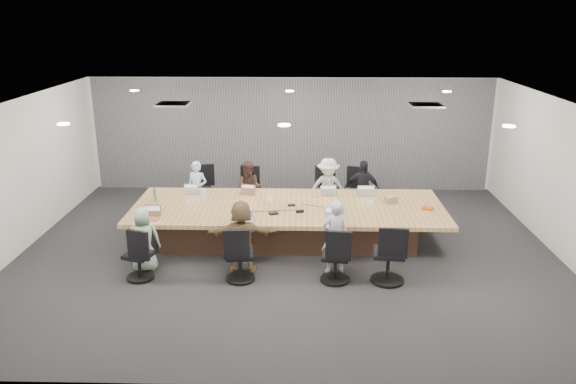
{
  "coord_description": "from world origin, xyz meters",
  "views": [
    {
      "loc": [
        0.25,
        -9.74,
        4.33
      ],
      "look_at": [
        0.0,
        0.4,
        1.05
      ],
      "focal_mm": 35.0,
      "sensor_mm": 36.0,
      "label": 1
    }
  ],
  "objects_px": {
    "chair_4": "(139,259)",
    "laptop_5": "(245,219)",
    "canvas_bag": "(391,200)",
    "person_3": "(362,189)",
    "snack_packet": "(427,208)",
    "chair_1": "(252,194)",
    "bottle_clear": "(204,195)",
    "person_2": "(328,188)",
    "person_6": "(335,237)",
    "mug_brown": "(148,207)",
    "chair_5": "(240,259)",
    "laptop_4": "(151,219)",
    "person_0": "(197,189)",
    "person_5": "(242,236)",
    "stapler": "(300,211)",
    "laptop_1": "(248,192)",
    "chair_2": "(327,194)",
    "chair_7": "(388,258)",
    "person_1": "(250,190)",
    "laptop_2": "(329,193)",
    "bottle_green_right": "(340,208)",
    "person_4": "(144,239)",
    "chair_0": "(201,193)",
    "chair_6": "(335,260)",
    "chair_3": "(360,195)",
    "laptop_0": "(192,192)",
    "laptop_3": "(365,193)",
    "laptop_6": "(333,220)",
    "conference_table": "(288,222)",
    "bottle_green_left": "(155,195)"
  },
  "relations": [
    {
      "from": "person_2",
      "to": "person_0",
      "type": "bearing_deg",
      "value": 177.08
    },
    {
      "from": "snack_packet",
      "to": "person_0",
      "type": "bearing_deg",
      "value": 162.13
    },
    {
      "from": "chair_7",
      "to": "bottle_clear",
      "type": "xyz_separation_m",
      "value": [
        -3.38,
        1.94,
        0.42
      ]
    },
    {
      "from": "chair_4",
      "to": "chair_1",
      "type": "bearing_deg",
      "value": 84.08
    },
    {
      "from": "chair_0",
      "to": "laptop_3",
      "type": "bearing_deg",
      "value": 151.1
    },
    {
      "from": "laptop_5",
      "to": "chair_7",
      "type": "bearing_deg",
      "value": -9.2
    },
    {
      "from": "person_0",
      "to": "person_1",
      "type": "bearing_deg",
      "value": 13.92
    },
    {
      "from": "person_5",
      "to": "mug_brown",
      "type": "relative_size",
      "value": 13.04
    },
    {
      "from": "chair_3",
      "to": "person_3",
      "type": "distance_m",
      "value": 0.43
    },
    {
      "from": "laptop_5",
      "to": "snack_packet",
      "type": "xyz_separation_m",
      "value": [
        3.41,
        0.65,
        0.01
      ]
    },
    {
      "from": "person_4",
      "to": "chair_7",
      "type": "bearing_deg",
      "value": 161.57
    },
    {
      "from": "bottle_green_right",
      "to": "canvas_bag",
      "type": "distance_m",
      "value": 1.27
    },
    {
      "from": "laptop_0",
      "to": "person_6",
      "type": "distance_m",
      "value": 3.57
    },
    {
      "from": "person_6",
      "to": "mug_brown",
      "type": "bearing_deg",
      "value": -31.61
    },
    {
      "from": "stapler",
      "to": "bottle_green_right",
      "type": "bearing_deg",
      "value": -24.33
    },
    {
      "from": "chair_1",
      "to": "bottle_clear",
      "type": "distance_m",
      "value": 1.73
    },
    {
      "from": "chair_0",
      "to": "laptop_1",
      "type": "bearing_deg",
      "value": 127.24
    },
    {
      "from": "person_2",
      "to": "person_5",
      "type": "bearing_deg",
      "value": -123.46
    },
    {
      "from": "chair_3",
      "to": "bottle_green_left",
      "type": "height_order",
      "value": "bottle_green_left"
    },
    {
      "from": "chair_4",
      "to": "person_3",
      "type": "height_order",
      "value": "person_3"
    },
    {
      "from": "person_0",
      "to": "laptop_0",
      "type": "distance_m",
      "value": 0.56
    },
    {
      "from": "person_3",
      "to": "laptop_6",
      "type": "height_order",
      "value": "person_3"
    },
    {
      "from": "canvas_bag",
      "to": "person_3",
      "type": "bearing_deg",
      "value": 111.5
    },
    {
      "from": "chair_2",
      "to": "bottle_green_left",
      "type": "height_order",
      "value": "bottle_green_left"
    },
    {
      "from": "chair_5",
      "to": "laptop_4",
      "type": "bearing_deg",
      "value": 146.34
    },
    {
      "from": "laptop_1",
      "to": "chair_0",
      "type": "bearing_deg",
      "value": -25.86
    },
    {
      "from": "chair_4",
      "to": "chair_5",
      "type": "distance_m",
      "value": 1.7
    },
    {
      "from": "person_1",
      "to": "person_4",
      "type": "relative_size",
      "value": 1.09
    },
    {
      "from": "stapler",
      "to": "snack_packet",
      "type": "height_order",
      "value": "stapler"
    },
    {
      "from": "chair_6",
      "to": "person_1",
      "type": "bearing_deg",
      "value": 125.88
    },
    {
      "from": "chair_6",
      "to": "laptop_5",
      "type": "distance_m",
      "value": 1.87
    },
    {
      "from": "chair_2",
      "to": "laptop_2",
      "type": "distance_m",
      "value": 0.96
    },
    {
      "from": "chair_7",
      "to": "person_2",
      "type": "distance_m",
      "value": 3.18
    },
    {
      "from": "bottle_clear",
      "to": "chair_2",
      "type": "bearing_deg",
      "value": 30.35
    },
    {
      "from": "bottle_green_right",
      "to": "snack_packet",
      "type": "bearing_deg",
      "value": 11.48
    },
    {
      "from": "chair_4",
      "to": "mug_brown",
      "type": "xyz_separation_m",
      "value": [
        -0.18,
        1.42,
        0.43
      ]
    },
    {
      "from": "chair_0",
      "to": "person_6",
      "type": "distance_m",
      "value": 4.18
    },
    {
      "from": "chair_1",
      "to": "laptop_6",
      "type": "xyz_separation_m",
      "value": [
        1.69,
        -2.5,
        0.34
      ]
    },
    {
      "from": "laptop_4",
      "to": "person_5",
      "type": "distance_m",
      "value": 1.79
    },
    {
      "from": "laptop_3",
      "to": "bottle_clear",
      "type": "xyz_separation_m",
      "value": [
        -3.24,
        -0.56,
        0.11
      ]
    },
    {
      "from": "laptop_6",
      "to": "laptop_5",
      "type": "bearing_deg",
      "value": 169.66
    },
    {
      "from": "conference_table",
      "to": "person_0",
      "type": "distance_m",
      "value": 2.44
    },
    {
      "from": "laptop_5",
      "to": "person_6",
      "type": "height_order",
      "value": "person_6"
    },
    {
      "from": "laptop_5",
      "to": "chair_1",
      "type": "bearing_deg",
      "value": 103.05
    },
    {
      "from": "chair_4",
      "to": "laptop_5",
      "type": "distance_m",
      "value": 1.96
    },
    {
      "from": "person_2",
      "to": "person_6",
      "type": "relative_size",
      "value": 1.02
    },
    {
      "from": "laptop_1",
      "to": "person_2",
      "type": "distance_m",
      "value": 1.78
    },
    {
      "from": "laptop_1",
      "to": "mug_brown",
      "type": "xyz_separation_m",
      "value": [
        -1.79,
        -1.08,
        0.04
      ]
    },
    {
      "from": "laptop_5",
      "to": "person_2",
      "type": "bearing_deg",
      "value": 64.28
    },
    {
      "from": "chair_3",
      "to": "stapler",
      "type": "relative_size",
      "value": 5.53
    }
  ]
}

